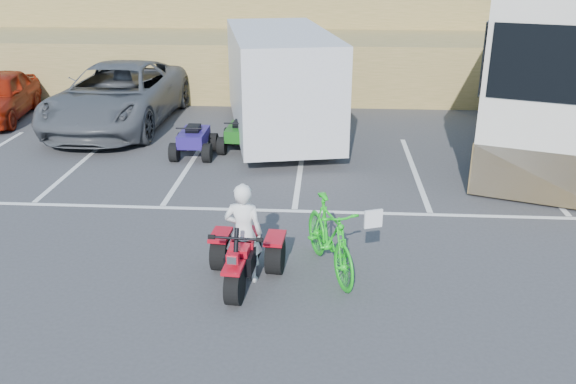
# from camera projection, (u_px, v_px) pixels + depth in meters

# --- Properties ---
(ground) EXTENTS (100.00, 100.00, 0.00)m
(ground) POSITION_uv_depth(u_px,v_px,m) (286.00, 270.00, 9.96)
(ground) COLOR #3B3B3E
(ground) RESTS_ON ground
(parking_stripes) EXTENTS (28.00, 5.16, 0.01)m
(parking_stripes) POSITION_uv_depth(u_px,v_px,m) (337.00, 182.00, 13.67)
(parking_stripes) COLOR white
(parking_stripes) RESTS_ON ground
(grass_embankment) EXTENTS (40.00, 8.50, 3.10)m
(grass_embankment) POSITION_uv_depth(u_px,v_px,m) (313.00, 44.00, 23.78)
(grass_embankment) COLOR olive
(grass_embankment) RESTS_ON ground
(red_trike_atv) EXTENTS (1.29, 1.66, 1.02)m
(red_trike_atv) POSITION_uv_depth(u_px,v_px,m) (243.00, 284.00, 9.53)
(red_trike_atv) COLOR #B50A19
(red_trike_atv) RESTS_ON ground
(rider) EXTENTS (0.62, 0.43, 1.63)m
(rider) POSITION_uv_depth(u_px,v_px,m) (243.00, 233.00, 9.37)
(rider) COLOR white
(rider) RESTS_ON ground
(green_dirt_bike) EXTENTS (1.25, 2.12, 1.23)m
(green_dirt_bike) POSITION_uv_depth(u_px,v_px,m) (330.00, 237.00, 9.69)
(green_dirt_bike) COLOR #14BF19
(green_dirt_bike) RESTS_ON ground
(grey_pickup) EXTENTS (3.07, 6.46, 1.78)m
(grey_pickup) POSITION_uv_depth(u_px,v_px,m) (118.00, 96.00, 17.83)
(grey_pickup) COLOR #4D5055
(grey_pickup) RESTS_ON ground
(cargo_trailer) EXTENTS (3.68, 6.56, 2.89)m
(cargo_trailer) POSITION_uv_depth(u_px,v_px,m) (280.00, 80.00, 16.53)
(cargo_trailer) COLOR silver
(cargo_trailer) RESTS_ON ground
(rv_motorhome) EXTENTS (6.38, 11.36, 3.98)m
(rv_motorhome) POSITION_uv_depth(u_px,v_px,m) (557.00, 74.00, 16.46)
(rv_motorhome) COLOR silver
(rv_motorhome) RESTS_ON ground
(quad_atv_blue) EXTENTS (1.02, 1.36, 0.89)m
(quad_atv_blue) POSITION_uv_depth(u_px,v_px,m) (195.00, 156.00, 15.44)
(quad_atv_blue) COLOR navy
(quad_atv_blue) RESTS_ON ground
(quad_atv_green) EXTENTS (1.04, 1.37, 0.87)m
(quad_atv_green) POSITION_uv_depth(u_px,v_px,m) (241.00, 150.00, 15.92)
(quad_atv_green) COLOR #145413
(quad_atv_green) RESTS_ON ground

